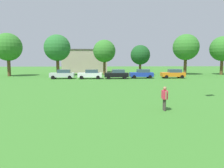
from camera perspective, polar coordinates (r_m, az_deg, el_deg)
name	(u,v)px	position (r m, az deg, el deg)	size (l,w,h in m)	color
ground_plane	(76,84)	(30.43, -9.67, -0.11)	(160.00, 160.00, 0.00)	#387528
adult_bystander	(165,96)	(14.97, 13.81, -3.21)	(0.31, 0.78, 1.65)	#3F3833
parked_car_silver_0	(63,74)	(39.87, -13.02, 2.59)	(4.30, 2.02, 1.68)	silver
parked_car_white_1	(90,74)	(38.99, -5.78, 2.64)	(4.30, 2.02, 1.68)	white
parked_car_black_2	(117,74)	(38.96, 1.28, 2.67)	(4.30, 2.02, 1.68)	black
parked_car_blue_3	(142,74)	(40.33, 7.92, 2.74)	(4.30, 2.02, 1.68)	#1E38AD
parked_car_orange_4	(173,74)	(41.76, 15.97, 2.68)	(4.30, 2.02, 1.68)	orange
tree_far_left	(8,47)	(49.87, -25.96, 8.81)	(5.73, 5.73, 8.93)	brown
tree_left	(57,48)	(48.11, -14.34, 9.27)	(5.66, 5.66, 8.82)	brown
tree_center_left	(104,51)	(49.44, -2.05, 8.72)	(5.11, 5.11, 7.97)	brown
tree_center_right	(140,55)	(47.28, 7.53, 7.65)	(4.24, 4.24, 6.60)	brown
tree_right	(186,47)	(52.83, 19.05, 9.20)	(5.96, 5.96, 9.29)	brown
tree_far_right	(223,49)	(55.44, 27.34, 8.32)	(5.62, 5.62, 8.76)	brown
house_left	(85,61)	(59.20, -7.12, 6.10)	(12.14, 7.45, 6.19)	tan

